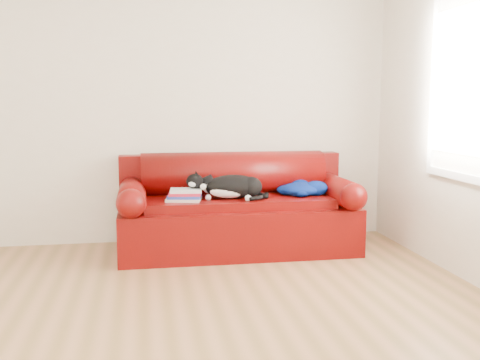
% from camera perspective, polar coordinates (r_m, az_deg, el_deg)
% --- Properties ---
extents(ground, '(4.50, 4.50, 0.00)m').
position_cam_1_polar(ground, '(3.67, -7.25, -13.60)').
color(ground, brown).
rests_on(ground, ground).
extents(room_shell, '(4.52, 4.02, 2.61)m').
position_cam_1_polar(room_shell, '(3.45, -5.65, 13.30)').
color(room_shell, beige).
rests_on(room_shell, ground).
extents(sofa_base, '(2.10, 0.90, 0.50)m').
position_cam_1_polar(sofa_base, '(5.09, -0.28, -4.58)').
color(sofa_base, '#400502').
rests_on(sofa_base, ground).
extents(sofa_back, '(2.10, 1.01, 0.88)m').
position_cam_1_polar(sofa_back, '(5.27, -0.72, -0.79)').
color(sofa_back, '#400502').
rests_on(sofa_back, ground).
extents(book_stack, '(0.33, 0.28, 0.10)m').
position_cam_1_polar(book_stack, '(4.84, -5.62, -1.53)').
color(book_stack, beige).
rests_on(book_stack, sofa_base).
extents(cat, '(0.69, 0.39, 0.26)m').
position_cam_1_polar(cat, '(4.91, -0.84, -0.74)').
color(cat, black).
rests_on(cat, sofa_base).
extents(blanket, '(0.48, 0.38, 0.14)m').
position_cam_1_polar(blanket, '(5.15, 6.28, -0.85)').
color(blanket, '#020F44').
rests_on(blanket, sofa_base).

